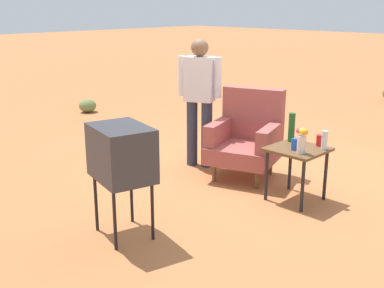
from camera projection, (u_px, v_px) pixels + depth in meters
ground_plane at (251, 174)px, 6.08m from camera, size 60.00×60.00×0.00m
armchair at (247, 136)px, 5.89m from camera, size 0.97×0.99×1.06m
side_table at (297, 155)px, 5.14m from camera, size 0.56×0.56×0.59m
tv_on_stand at (122, 154)px, 4.26m from camera, size 0.69×0.57×1.03m
person_standing at (200, 95)px, 6.14m from camera, size 0.53×0.35×1.64m
bottle_wine_green at (292, 127)px, 5.32m from camera, size 0.07×0.07×0.32m
soda_can_red at (319, 140)px, 5.17m from camera, size 0.07×0.07×0.12m
soda_can_blue at (294, 144)px, 5.03m from camera, size 0.07×0.07×0.12m
bottle_short_clear at (324, 140)px, 5.04m from camera, size 0.06×0.06×0.20m
flower_vase at (302, 139)px, 4.90m from camera, size 0.15×0.10×0.27m
shrub_mid at (88, 106)px, 9.49m from camera, size 0.33×0.33×0.26m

